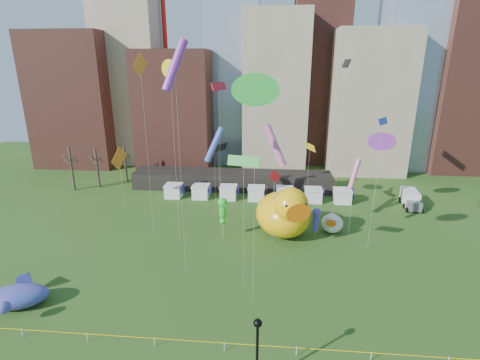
# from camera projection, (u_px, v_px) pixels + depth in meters

# --- Properties ---
(ground) EXTENTS (160.00, 160.00, 0.00)m
(ground) POSITION_uv_depth(u_px,v_px,m) (224.00, 351.00, 30.37)
(ground) COLOR #2A4E18
(ground) RESTS_ON ground
(skyline) EXTENTS (101.00, 23.00, 68.00)m
(skyline) POSITION_uv_depth(u_px,v_px,m) (268.00, 72.00, 81.55)
(skyline) COLOR brown
(skyline) RESTS_ON ground
(pavilion) EXTENTS (38.00, 6.00, 3.20)m
(pavilion) POSITION_uv_depth(u_px,v_px,m) (232.00, 180.00, 70.06)
(pavilion) COLOR black
(pavilion) RESTS_ON ground
(vendor_tents) EXTENTS (33.24, 2.80, 2.40)m
(vendor_tents) POSITION_uv_depth(u_px,v_px,m) (256.00, 194.00, 64.09)
(vendor_tents) COLOR white
(vendor_tents) RESTS_ON ground
(bare_trees) EXTENTS (8.44, 6.44, 8.50)m
(bare_trees) POSITION_uv_depth(u_px,v_px,m) (98.00, 167.00, 70.17)
(bare_trees) COLOR #382B21
(bare_trees) RESTS_ON ground
(caution_tape) EXTENTS (50.00, 0.06, 0.90)m
(caution_tape) POSITION_uv_depth(u_px,v_px,m) (224.00, 344.00, 30.16)
(caution_tape) COLOR white
(caution_tape) RESTS_ON ground
(big_duck) EXTENTS (9.87, 11.17, 7.83)m
(big_duck) POSITION_uv_depth(u_px,v_px,m) (285.00, 212.00, 49.60)
(big_duck) COLOR #FFB80D
(big_duck) RESTS_ON ground
(small_duck) EXTENTS (3.88, 4.59, 3.27)m
(small_duck) POSITION_uv_depth(u_px,v_px,m) (332.00, 223.00, 51.37)
(small_duck) COLOR white
(small_duck) RESTS_ON ground
(seahorse_green) EXTENTS (1.63, 1.84, 5.98)m
(seahorse_green) POSITION_uv_depth(u_px,v_px,m) (223.00, 209.00, 48.72)
(seahorse_green) COLOR silver
(seahorse_green) RESTS_ON ground
(seahorse_purple) EXTENTS (1.17, 1.50, 4.59)m
(seahorse_purple) POSITION_uv_depth(u_px,v_px,m) (316.00, 218.00, 48.88)
(seahorse_purple) COLOR silver
(seahorse_purple) RESTS_ON ground
(whale_inflatable) EXTENTS (6.57, 7.46, 2.60)m
(whale_inflatable) POSITION_uv_depth(u_px,v_px,m) (18.00, 295.00, 35.78)
(whale_inflatable) COLOR #5E3CA6
(whale_inflatable) RESTS_ON ground
(lamppost) EXTENTS (0.63, 0.63, 6.09)m
(lamppost) POSITION_uv_depth(u_px,v_px,m) (257.00, 345.00, 25.96)
(lamppost) COLOR black
(lamppost) RESTS_ON footpath
(box_truck) EXTENTS (2.93, 6.32, 2.60)m
(box_truck) POSITION_uv_depth(u_px,v_px,m) (411.00, 199.00, 61.05)
(box_truck) COLOR white
(box_truck) RESTS_ON ground
(kite_0) EXTENTS (1.57, 3.03, 20.98)m
(kite_0) POSITION_uv_depth(u_px,v_px,m) (219.00, 88.00, 43.22)
(kite_0) COLOR silver
(kite_0) RESTS_ON ground
(kite_1) EXTENTS (3.26, 1.81, 16.05)m
(kite_1) POSITION_uv_depth(u_px,v_px,m) (275.00, 146.00, 44.85)
(kite_1) COLOR silver
(kite_1) RESTS_ON ground
(kite_2) EXTENTS (0.60, 3.89, 23.73)m
(kite_2) POSITION_uv_depth(u_px,v_px,m) (346.00, 64.00, 51.86)
(kite_2) COLOR silver
(kite_2) RESTS_ON ground
(kite_3) EXTENTS (3.27, 1.25, 14.56)m
(kite_3) POSITION_uv_depth(u_px,v_px,m) (244.00, 162.00, 34.95)
(kite_3) COLOR silver
(kite_3) RESTS_ON ground
(kite_4) EXTENTS (1.80, 1.69, 23.61)m
(kite_4) POSITION_uv_depth(u_px,v_px,m) (170.00, 69.00, 42.59)
(kite_4) COLOR silver
(kite_4) RESTS_ON ground
(kite_5) EXTENTS (3.30, 1.63, 14.27)m
(kite_5) POSITION_uv_depth(u_px,v_px,m) (214.00, 145.00, 53.94)
(kite_5) COLOR silver
(kite_5) RESTS_ON ground
(kite_6) EXTENTS (1.09, 3.58, 10.71)m
(kite_6) POSITION_uv_depth(u_px,v_px,m) (119.00, 159.00, 57.01)
(kite_6) COLOR silver
(kite_6) RESTS_ON ground
(kite_7) EXTENTS (2.77, 0.71, 13.38)m
(kite_7) POSITION_uv_depth(u_px,v_px,m) (382.00, 141.00, 54.11)
(kite_7) COLOR silver
(kite_7) RESTS_ON ground
(kite_8) EXTENTS (1.56, 1.11, 10.29)m
(kite_8) POSITION_uv_depth(u_px,v_px,m) (275.00, 178.00, 46.15)
(kite_8) COLOR silver
(kite_8) RESTS_ON ground
(kite_9) EXTENTS (1.92, 2.17, 11.33)m
(kite_9) POSITION_uv_depth(u_px,v_px,m) (354.00, 174.00, 47.07)
(kite_9) COLOR silver
(kite_9) RESTS_ON ground
(kite_10) EXTENTS (2.45, 3.88, 11.11)m
(kite_10) POSITION_uv_depth(u_px,v_px,m) (218.00, 148.00, 56.64)
(kite_10) COLOR silver
(kite_10) RESTS_ON ground
(kite_11) EXTENTS (2.79, 0.61, 22.34)m
(kite_11) POSITION_uv_depth(u_px,v_px,m) (255.00, 90.00, 30.47)
(kite_11) COLOR silver
(kite_11) RESTS_ON ground
(kite_12) EXTENTS (1.48, 3.12, 12.03)m
(kite_12) POSITION_uv_depth(u_px,v_px,m) (310.00, 147.00, 52.57)
(kite_12) COLOR silver
(kite_12) RESTS_ON ground
(kite_13) EXTENTS (1.81, 2.33, 17.05)m
(kite_13) POSITION_uv_depth(u_px,v_px,m) (383.00, 123.00, 42.24)
(kite_13) COLOR silver
(kite_13) RESTS_ON ground
(kite_14) EXTENTS (0.77, 2.95, 24.48)m
(kite_14) POSITION_uv_depth(u_px,v_px,m) (141.00, 69.00, 45.57)
(kite_14) COLOR silver
(kite_14) RESTS_ON ground
(kite_15) EXTENTS (2.83, 2.52, 25.43)m
(kite_15) POSITION_uv_depth(u_px,v_px,m) (175.00, 66.00, 34.63)
(kite_15) COLOR silver
(kite_15) RESTS_ON ground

